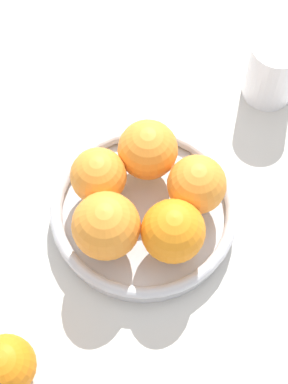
{
  "coord_description": "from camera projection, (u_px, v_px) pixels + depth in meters",
  "views": [
    {
      "loc": [
        -0.19,
        -0.29,
        0.75
      ],
      "look_at": [
        0.0,
        0.0,
        0.07
      ],
      "focal_mm": 60.0,
      "sensor_mm": 36.0,
      "label": 1
    }
  ],
  "objects": [
    {
      "name": "stray_orange",
      "position": [
        6.0,
        365.0,
        0.71
      ],
      "size": [
        0.07,
        0.07,
        0.07
      ],
      "primitive_type": "sphere",
      "color": "orange",
      "rests_on": "ground_plane"
    },
    {
      "name": "ground_plane",
      "position": [
        144.0,
        218.0,
        0.83
      ],
      "size": [
        4.0,
        4.0,
        0.0
      ],
      "primitive_type": "plane",
      "color": "beige"
    },
    {
      "name": "drinking_glass",
      "position": [
        273.0,
        70.0,
        0.88
      ],
      "size": [
        0.07,
        0.07,
        0.1
      ],
      "primitive_type": "cylinder",
      "color": "white",
      "rests_on": "ground_plane"
    },
    {
      "name": "orange_pile",
      "position": [
        143.0,
        196.0,
        0.76
      ],
      "size": [
        0.2,
        0.18,
        0.08
      ],
      "color": "orange",
      "rests_on": "fruit_bowl"
    },
    {
      "name": "fruit_bowl",
      "position": [
        144.0,
        212.0,
        0.81
      ],
      "size": [
        0.24,
        0.24,
        0.04
      ],
      "color": "silver",
      "rests_on": "ground_plane"
    }
  ]
}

